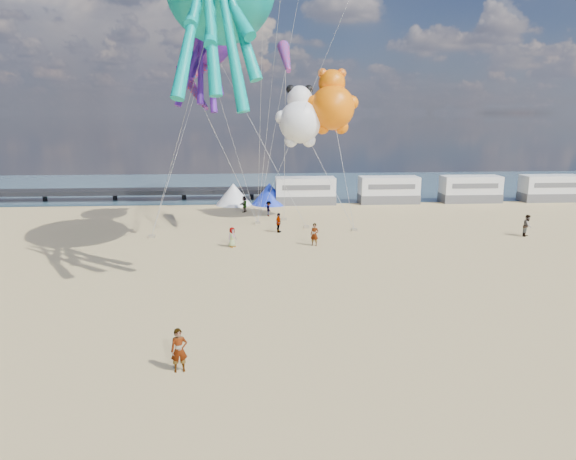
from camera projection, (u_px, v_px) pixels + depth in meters
The scene contains 27 objects.
ground at pixel (250, 397), 18.41m from camera, with size 120.00×120.00×0.00m, color #D2B679.
water at pixel (252, 186), 71.91m from camera, with size 120.00×120.00×0.00m, color #324F61.
pier at pixel (9, 193), 59.15m from camera, with size 60.00×3.00×0.50m, color black.
motorhome_0 at pixel (305, 191), 57.38m from camera, with size 6.60×2.50×3.00m, color silver.
motorhome_1 at pixel (389, 190), 58.01m from camera, with size 6.60×2.50×3.00m, color silver.
motorhome_2 at pixel (470, 189), 58.63m from camera, with size 6.60×2.50×3.00m, color silver.
motorhome_3 at pixel (550, 188), 59.26m from camera, with size 6.60×2.50×3.00m, color silver.
tent_white at pixel (233, 194), 56.92m from camera, with size 4.00×4.00×2.40m, color white.
tent_blue at pixel (269, 194), 57.19m from camera, with size 4.00×4.00×2.40m, color #1933CC.
standing_person at pixel (179, 350), 20.08m from camera, with size 0.65×0.43×1.78m, color tan.
beachgoer_0 at pixel (232, 237), 38.95m from camera, with size 0.56×0.37×1.54m, color #7F6659.
beachgoer_1 at pixel (527, 226), 42.30m from camera, with size 0.89×0.58×1.82m, color #7F6659.
beachgoer_2 at pixel (269, 209), 50.65m from camera, with size 0.73×0.57×1.50m, color #7F6659.
beachgoer_3 at pixel (278, 223), 43.73m from camera, with size 1.08×0.62×1.68m, color #7F6659.
beachgoer_4 at pixel (244, 204), 52.79m from camera, with size 0.98×0.41×1.67m, color #7F6659.
beachgoer_5 at pixel (315, 235), 39.30m from camera, with size 1.63×0.52×1.76m, color #7F6659.
sandbag_a at pixel (152, 236), 42.00m from camera, with size 0.50×0.35×0.22m, color gray.
sandbag_b at pixel (306, 227), 45.48m from camera, with size 0.50×0.35×0.22m, color gray.
sandbag_c at pixel (354, 230), 44.38m from camera, with size 0.50×0.35×0.22m, color gray.
sandbag_d at pixel (284, 219), 48.84m from camera, with size 0.50×0.35×0.22m, color gray.
sandbag_e at pixel (258, 223), 47.23m from camera, with size 0.50×0.35×0.22m, color gray.
kite_octopus_purple at pixel (209, 40), 41.63m from camera, with size 3.77×8.80×10.06m, color #4D1891, non-canonical shape.
kite_panda at pixel (300, 122), 46.04m from camera, with size 4.62×4.35×6.52m, color white, non-canonical shape.
kite_teddy_orange at pixel (332, 108), 45.88m from camera, with size 4.84×4.55×6.83m, color orange, non-canonical shape.
windsock_left at pixel (203, 69), 41.99m from camera, with size 1.10×7.84×7.84m, color red, non-canonical shape.
windsock_mid at pixel (286, 58), 39.60m from camera, with size 1.00×5.36×5.36m, color red, non-canonical shape.
windsock_right at pixel (196, 93), 39.92m from camera, with size 0.90×5.06×5.06m, color red, non-canonical shape.
Camera 1 is at (0.25, -16.67, 9.96)m, focal length 32.00 mm.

